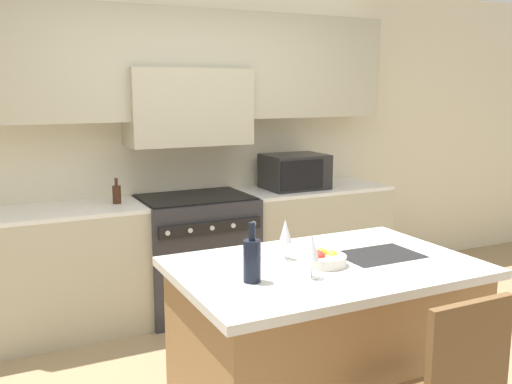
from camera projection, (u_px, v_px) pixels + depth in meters
The scene contains 10 objects.
back_cabinetry at pixel (182, 113), 4.66m from camera, with size 10.00×0.46×2.70m.
back_counter at pixel (195, 254), 4.64m from camera, with size 3.54×0.62×0.94m.
range_stove at pixel (196, 254), 4.62m from camera, with size 0.88×0.70×0.95m.
microwave at pixel (295, 171), 4.93m from camera, with size 0.52×0.42×0.30m.
kitchen_island at pixel (324, 345), 3.02m from camera, with size 1.54×1.01×0.91m.
wine_bottle at pixel (252, 259), 2.64m from camera, with size 0.08×0.08×0.28m.
wine_glass_near at pixel (312, 249), 2.68m from camera, with size 0.07×0.07×0.21m.
wine_glass_far at pixel (285, 232), 2.99m from camera, with size 0.07×0.07×0.21m.
fruit_bowl at pixel (324, 259), 2.91m from camera, with size 0.22×0.22×0.08m.
oil_bottle_on_counter at pixel (117, 194), 4.29m from camera, with size 0.06×0.06×0.19m.
Camera 1 is at (-1.53, -2.52, 1.80)m, focal length 40.00 mm.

